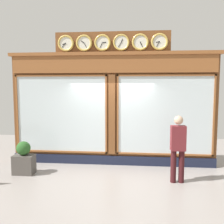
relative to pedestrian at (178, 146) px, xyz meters
The scene contains 5 objects.
ground_plane 2.51m from the pedestrian, 40.50° to the left, with size 14.00×14.00×0.00m, color gray.
shop_facade 2.41m from the pedestrian, 38.44° to the right, with size 6.33×0.42×4.01m.
pedestrian is the anchor object (origin of this frame).
planter_box 4.16m from the pedestrian, ahead, with size 0.56×0.36×0.53m, color #4C4742.
planter_shrub 4.11m from the pedestrian, ahead, with size 0.38×0.38×0.38m, color #285623.
Camera 1 is at (-0.75, 7.59, 2.42)m, focal length 40.70 mm.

